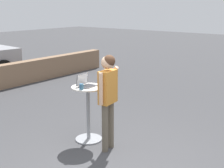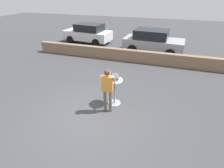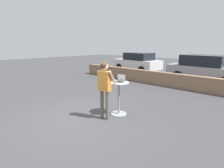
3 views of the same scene
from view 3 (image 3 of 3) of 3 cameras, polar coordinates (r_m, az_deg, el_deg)
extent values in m
plane|color=#3D3D3F|center=(5.53, -9.95, -11.17)|extent=(50.00, 50.00, 0.00)
cube|color=#84664C|center=(9.94, 17.68, 1.41)|extent=(12.65, 0.35, 0.74)
cylinder|color=gray|center=(5.80, 2.21, -9.67)|extent=(0.52, 0.52, 0.03)
cylinder|color=gray|center=(5.62, 2.25, -4.74)|extent=(0.07, 0.07, 1.02)
cylinder|color=beige|center=(5.49, 2.30, 0.48)|extent=(0.62, 0.62, 0.02)
cube|color=#515156|center=(5.49, 2.32, 0.70)|extent=(0.33, 0.24, 0.02)
cube|color=black|center=(5.48, 2.32, 0.80)|extent=(0.29, 0.20, 0.00)
cube|color=#515156|center=(5.57, 3.12, 2.11)|extent=(0.32, 0.07, 0.22)
cube|color=white|center=(5.56, 3.09, 2.11)|extent=(0.29, 0.05, 0.20)
cylinder|color=#336084|center=(5.58, 0.21, 1.39)|extent=(0.08, 0.08, 0.11)
torus|color=#336084|center=(5.55, 0.61, 1.34)|extent=(0.05, 0.01, 0.05)
cylinder|color=brown|center=(5.38, -3.29, -6.62)|extent=(0.11, 0.11, 0.88)
cylinder|color=brown|center=(5.26, -1.52, -7.05)|extent=(0.11, 0.11, 0.88)
cube|color=orange|center=(5.12, -2.49, 0.93)|extent=(0.39, 0.23, 0.58)
sphere|color=#DBAD89|center=(5.05, -2.54, 5.71)|extent=(0.23, 0.23, 0.23)
sphere|color=#472D1E|center=(5.03, -2.74, 6.00)|extent=(0.21, 0.21, 0.21)
cylinder|color=#DBAD89|center=(5.26, -4.41, 1.37)|extent=(0.07, 0.07, 0.55)
cylinder|color=#DBAD89|center=(5.04, 0.08, 2.19)|extent=(0.11, 0.33, 0.43)
cube|color=#9E9EA3|center=(11.36, 28.43, 3.40)|extent=(4.21, 2.12, 0.72)
cube|color=black|center=(11.35, 27.81, 6.85)|extent=(2.36, 1.76, 0.61)
cylinder|color=black|center=(12.64, 24.17, 3.13)|extent=(0.72, 0.28, 0.70)
cylinder|color=black|center=(11.10, 20.66, 2.23)|extent=(0.72, 0.28, 0.70)
cube|color=silver|center=(14.75, 8.06, 6.49)|extent=(4.10, 2.13, 0.71)
cube|color=black|center=(14.57, 8.74, 8.93)|extent=(2.32, 1.74, 0.58)
cylinder|color=black|center=(15.03, 2.43, 5.48)|extent=(0.65, 0.29, 0.63)
cylinder|color=black|center=(16.20, 6.64, 5.93)|extent=(0.65, 0.29, 0.63)
cylinder|color=black|center=(13.39, 9.69, 4.40)|extent=(0.65, 0.29, 0.63)
cylinder|color=black|center=(14.69, 13.74, 4.95)|extent=(0.65, 0.29, 0.63)
camera|label=1|loc=(7.64, -46.76, 11.30)|focal=50.00mm
camera|label=2|loc=(2.99, -98.44, 38.24)|focal=28.00mm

